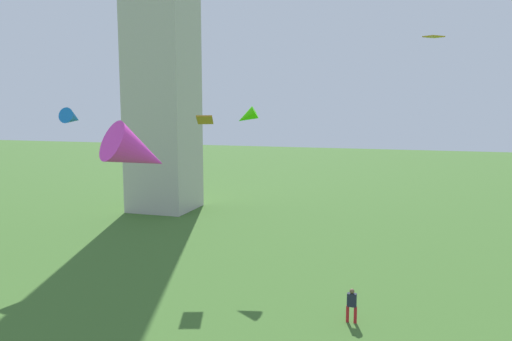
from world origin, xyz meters
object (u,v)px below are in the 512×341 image
object	(u,v)px
kite_flying_3	(72,118)
kite_flying_5	(247,117)
kite_flying_0	(138,153)
kite_flying_2	(205,120)
person_1	(352,303)
kite_flying_1	(434,37)

from	to	relation	value
kite_flying_3	kite_flying_5	size ratio (longest dim) A/B	1.05
kite_flying_0	kite_flying_5	bearing A→B (deg)	-49.17
kite_flying_5	kite_flying_3	bearing A→B (deg)	-90.21
kite_flying_2	kite_flying_5	size ratio (longest dim) A/B	0.97
kite_flying_2	kite_flying_0	bearing A→B (deg)	-2.29
kite_flying_2	kite_flying_3	xyz separation A→B (m)	(-9.17, -0.79, 0.09)
kite_flying_0	kite_flying_5	size ratio (longest dim) A/B	1.51
kite_flying_3	kite_flying_5	distance (m)	11.64
kite_flying_0	kite_flying_2	world-z (taller)	kite_flying_0
kite_flying_5	kite_flying_0	bearing A→B (deg)	-4.67
person_1	kite_flying_0	xyz separation A→B (m)	(-5.37, -9.37, 7.69)
person_1	kite_flying_3	bearing A→B (deg)	-14.53
kite_flying_1	kite_flying_5	distance (m)	12.08
person_1	kite_flying_5	size ratio (longest dim) A/B	0.98
kite_flying_1	kite_flying_2	bearing A→B (deg)	-109.25
kite_flying_1	kite_flying_0	bearing A→B (deg)	-55.13
kite_flying_0	kite_flying_3	size ratio (longest dim) A/B	1.43
person_1	kite_flying_3	distance (m)	21.56
kite_flying_2	kite_flying_5	world-z (taller)	kite_flying_5
person_1	kite_flying_2	size ratio (longest dim) A/B	1.02
person_1	kite_flying_1	bearing A→B (deg)	-109.90
kite_flying_2	kite_flying_3	distance (m)	9.20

